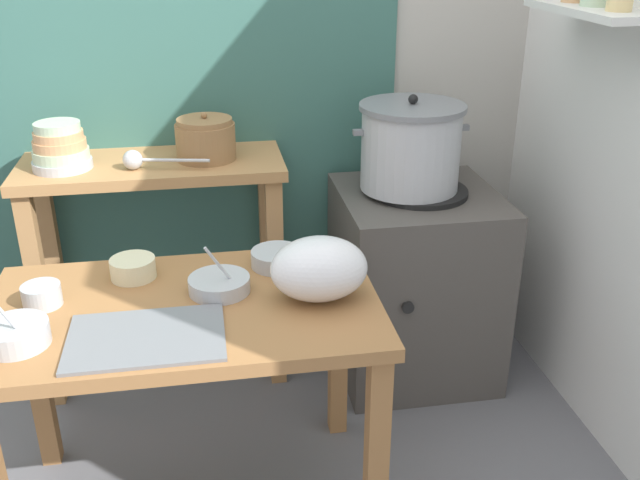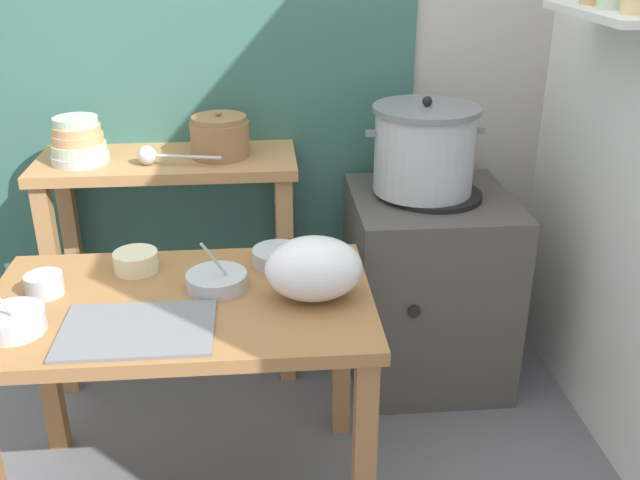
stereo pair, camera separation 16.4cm
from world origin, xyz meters
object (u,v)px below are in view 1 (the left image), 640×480
object	(u,v)px
stove_block	(414,282)
plastic_bag	(319,269)
prep_bowl_1	(42,295)
prep_bowl_3	(219,284)
steamer_pot	(411,147)
bowl_stack_enamel	(60,148)
serving_tray	(146,337)
prep_bowl_2	(133,267)
prep_bowl_0	(277,258)
prep_table	(187,338)
ladle	(137,160)
back_shelf_table	(157,217)
clay_pot	(206,139)
prep_bowl_4	(16,334)

from	to	relation	value
stove_block	plastic_bag	distance (m)	0.94
prep_bowl_1	prep_bowl_3	bearing A→B (deg)	-0.17
steamer_pot	bowl_stack_enamel	size ratio (longest dim) A/B	2.12
bowl_stack_enamel	serving_tray	bearing A→B (deg)	-70.86
stove_block	prep_bowl_3	xyz separation A→B (m)	(-0.78, -0.58, 0.36)
plastic_bag	prep_bowl_2	size ratio (longest dim) A/B	2.05
bowl_stack_enamel	prep_bowl_0	distance (m)	0.91
plastic_bag	prep_bowl_0	distance (m)	0.25
prep_table	prep_bowl_3	bearing A→B (deg)	29.81
bowl_stack_enamel	ladle	xyz separation A→B (m)	(0.26, -0.05, -0.04)
ladle	prep_bowl_2	world-z (taller)	ladle
back_shelf_table	prep_bowl_2	size ratio (longest dim) A/B	7.12
prep_bowl_0	plastic_bag	bearing A→B (deg)	-67.19
stove_block	clay_pot	distance (m)	0.99
prep_table	prep_bowl_2	distance (m)	0.28
prep_table	back_shelf_table	distance (m)	0.78
stove_block	plastic_bag	size ratio (longest dim) A/B	2.83
serving_tray	prep_bowl_0	bearing A→B (deg)	44.19
prep_bowl_4	back_shelf_table	bearing A→B (deg)	71.38
prep_bowl_3	prep_bowl_1	bearing A→B (deg)	179.83
prep_bowl_2	prep_bowl_3	bearing A→B (deg)	-28.09
ladle	prep_bowl_4	bearing A→B (deg)	-107.71
bowl_stack_enamel	plastic_bag	world-z (taller)	bowl_stack_enamel
prep_bowl_4	prep_bowl_1	bearing A→B (deg)	82.35
stove_block	serving_tray	size ratio (longest dim) A/B	1.95
back_shelf_table	ladle	world-z (taller)	ladle
serving_tray	prep_bowl_1	xyz separation A→B (m)	(-0.29, 0.23, 0.03)
back_shelf_table	bowl_stack_enamel	world-z (taller)	bowl_stack_enamel
clay_pot	prep_bowl_0	xyz separation A→B (m)	(0.19, -0.57, -0.23)
plastic_bag	prep_bowl_3	xyz separation A→B (m)	(-0.28, 0.08, -0.07)
serving_tray	prep_bowl_0	xyz separation A→B (m)	(0.38, 0.37, 0.02)
plastic_bag	prep_bowl_3	distance (m)	0.30
back_shelf_table	prep_bowl_3	xyz separation A→B (m)	(0.21, -0.71, 0.07)
prep_table	steamer_pot	size ratio (longest dim) A/B	2.51
prep_bowl_3	prep_table	bearing A→B (deg)	-150.19
steamer_pot	ladle	bearing A→B (deg)	178.49
clay_pot	prep_bowl_4	size ratio (longest dim) A/B	1.31
prep_bowl_1	prep_bowl_2	size ratio (longest dim) A/B	0.80
plastic_bag	prep_bowl_4	xyz separation A→B (m)	(-0.80, -0.12, -0.06)
prep_table	stove_block	xyz separation A→B (m)	(0.88, 0.64, -0.23)
prep_bowl_0	prep_bowl_2	xyz separation A→B (m)	(-0.44, -0.01, 0.01)
ladle	prep_bowl_2	xyz separation A→B (m)	(0.00, -0.49, -0.18)
serving_tray	prep_table	bearing A→B (deg)	61.25
stove_block	prep_bowl_1	bearing A→B (deg)	-155.39
prep_bowl_2	steamer_pot	bearing A→B (deg)	25.32
bowl_stack_enamel	prep_bowl_3	size ratio (longest dim) A/B	1.16
prep_table	prep_bowl_1	distance (m)	0.42
bowl_stack_enamel	plastic_bag	xyz separation A→B (m)	(0.79, -0.76, -0.16)
serving_tray	prep_bowl_3	xyz separation A→B (m)	(0.20, 0.23, 0.02)
steamer_pot	bowl_stack_enamel	xyz separation A→B (m)	(-1.25, 0.08, 0.03)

